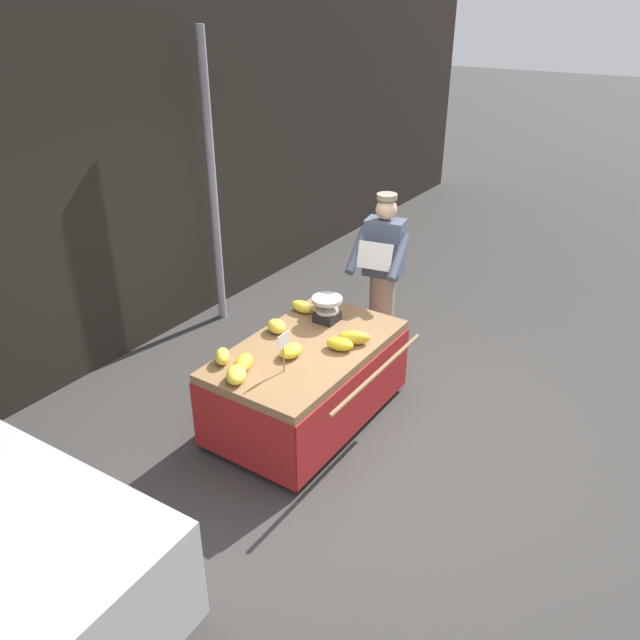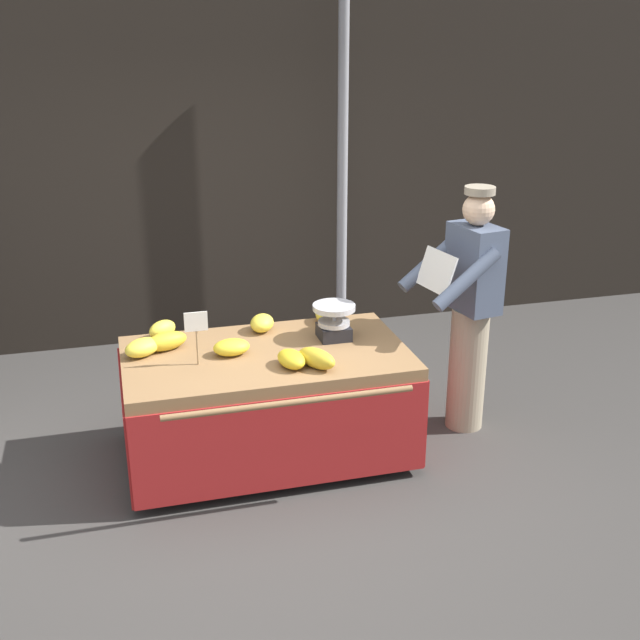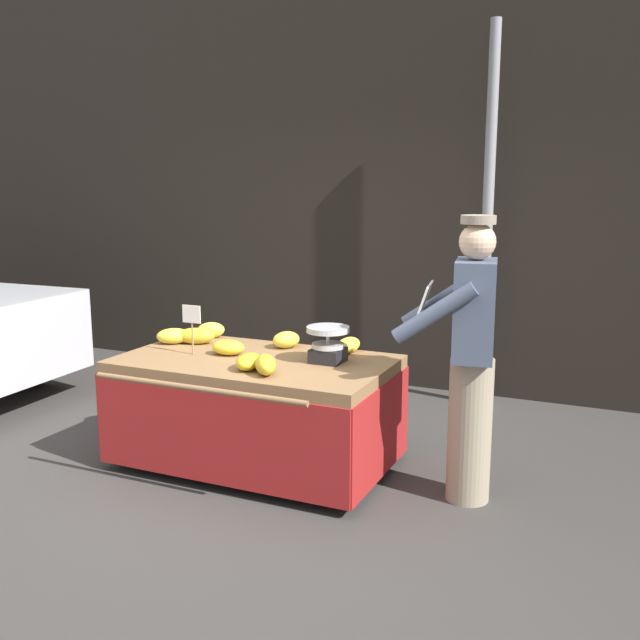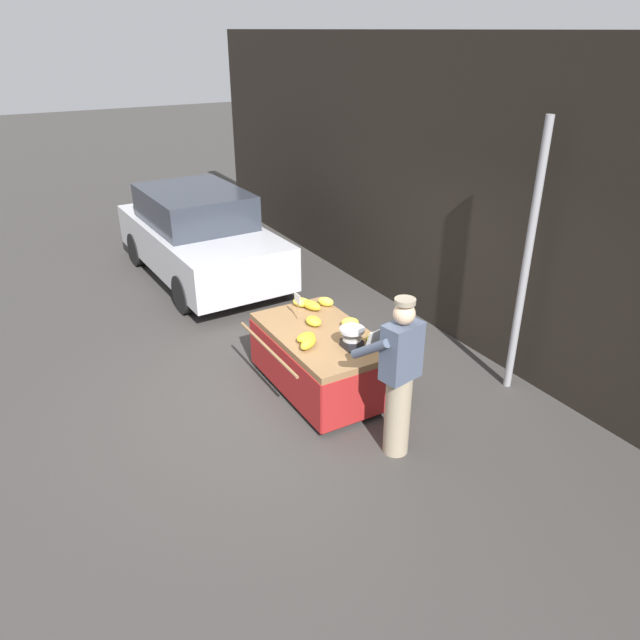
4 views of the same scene
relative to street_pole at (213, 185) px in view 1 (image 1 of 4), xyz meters
The scene contains 15 objects.
ground_plane 3.10m from the street_pole, 114.28° to the right, with size 60.00×60.00×0.00m, color #383533.
back_wall 1.22m from the street_pole, 160.35° to the left, with size 16.00×0.24×3.91m, color black.
street_pole is the anchor object (origin of this frame).
banana_cart 2.50m from the street_pole, 118.82° to the right, with size 1.81×1.23×0.75m.
weighing_scale 2.10m from the street_pole, 108.13° to the right, with size 0.28×0.28×0.23m.
price_sign 2.64m from the street_pole, 126.46° to the right, with size 0.14×0.01×0.34m.
banana_bunch_0 2.08m from the street_pole, 122.72° to the right, with size 0.15×0.21×0.12m, color yellow.
banana_bunch_1 2.50m from the street_pole, 123.55° to the right, with size 0.16×0.23×0.10m, color yellow.
banana_bunch_2 2.45m from the street_pole, 137.23° to the right, with size 0.11×0.20×0.12m, color yellow.
banana_bunch_3 1.86m from the street_pole, 110.50° to the right, with size 0.13×0.24×0.11m, color yellow.
banana_bunch_4 2.58m from the street_pole, 113.72° to the right, with size 0.15×0.24×0.10m, color gold.
banana_bunch_5 2.58m from the street_pole, 133.50° to the right, with size 0.13×0.28×0.12m, color gold.
banana_bunch_6 2.72m from the street_pole, 135.04° to the right, with size 0.15×0.24×0.11m, color yellow.
banana_bunch_7 2.57m from the street_pole, 110.15° to the right, with size 0.13×0.28×0.12m, color gold.
vendor_person 2.09m from the street_pole, 80.57° to the right, with size 0.64×0.59×1.71m.
Camera 1 is at (-3.81, -2.23, 3.41)m, focal length 35.28 mm.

